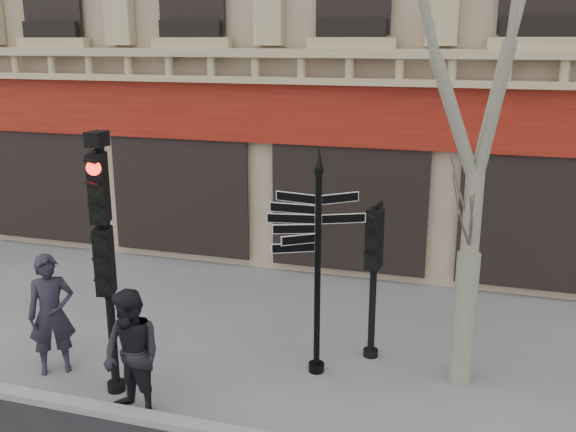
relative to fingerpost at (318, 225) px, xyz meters
name	(u,v)px	position (x,y,z in m)	size (l,w,h in m)	color
ground	(279,388)	(-0.41, -0.66, -2.43)	(80.00, 80.00, 0.00)	slate
fingerpost	(318,225)	(0.00, 0.00, 0.00)	(1.86, 1.86, 3.62)	black
traffic_signal_main	(104,234)	(-2.74, -1.44, 0.04)	(0.50, 0.42, 3.91)	black
traffic_signal_secondary	(374,255)	(0.74, 0.76, -0.65)	(0.46, 0.35, 2.55)	black
pedestrian_a	(51,314)	(-3.97, -1.19, -1.46)	(0.71, 0.47, 1.94)	black
pedestrian_b	(132,355)	(-2.11, -1.96, -1.50)	(0.91, 0.71, 1.87)	black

